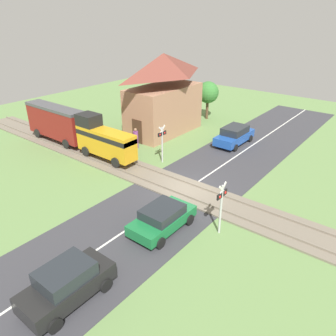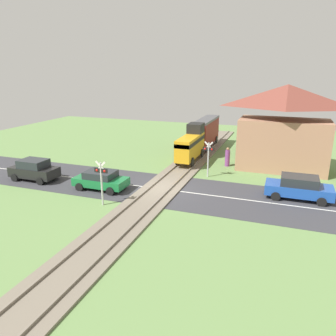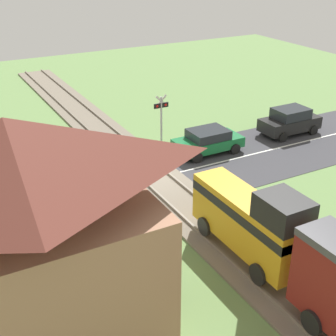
# 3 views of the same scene
# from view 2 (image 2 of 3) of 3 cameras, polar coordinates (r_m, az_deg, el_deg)

# --- Properties ---
(ground_plane) EXTENTS (60.00, 60.00, 0.00)m
(ground_plane) POSITION_cam_2_polar(r_m,az_deg,el_deg) (23.73, -1.18, -3.71)
(ground_plane) COLOR #66894C
(road_surface) EXTENTS (48.00, 6.40, 0.02)m
(road_surface) POSITION_cam_2_polar(r_m,az_deg,el_deg) (23.72, -1.18, -3.69)
(road_surface) COLOR #38383D
(road_surface) RESTS_ON ground_plane
(track_bed) EXTENTS (2.80, 48.00, 0.24)m
(track_bed) POSITION_cam_2_polar(r_m,az_deg,el_deg) (23.70, -1.18, -3.56)
(track_bed) COLOR #756B5B
(track_bed) RESTS_ON ground_plane
(train) EXTENTS (1.58, 12.10, 3.18)m
(train) POSITION_cam_2_polar(r_m,az_deg,el_deg) (33.30, 5.64, 5.57)
(train) COLOR gold
(train) RESTS_ON track_bed
(car_near_crossing) EXTENTS (3.81, 1.95, 1.36)m
(car_near_crossing) POSITION_cam_2_polar(r_m,az_deg,el_deg) (24.01, -11.62, -1.97)
(car_near_crossing) COLOR #197038
(car_near_crossing) RESTS_ON ground_plane
(car_far_side) EXTENTS (4.27, 1.94, 1.57)m
(car_far_side) POSITION_cam_2_polar(r_m,az_deg,el_deg) (23.42, 21.81, -3.13)
(car_far_side) COLOR #1E4CA8
(car_far_side) RESTS_ON ground_plane
(car_behind_queue) EXTENTS (3.73, 1.85, 1.65)m
(car_behind_queue) POSITION_cam_2_polar(r_m,az_deg,el_deg) (27.47, -22.29, -0.26)
(car_behind_queue) COLOR black
(car_behind_queue) RESTS_ON ground_plane
(crossing_signal_west_approach) EXTENTS (0.90, 0.18, 2.92)m
(crossing_signal_west_approach) POSITION_cam_2_polar(r_m,az_deg,el_deg) (20.82, -11.54, -1.54)
(crossing_signal_west_approach) COLOR #B7B7B7
(crossing_signal_west_approach) RESTS_ON ground_plane
(crossing_signal_east_approach) EXTENTS (0.90, 0.18, 2.92)m
(crossing_signal_east_approach) POSITION_cam_2_polar(r_m,az_deg,el_deg) (26.07, 7.04, 2.40)
(crossing_signal_east_approach) COLOR #B7B7B7
(crossing_signal_east_approach) RESTS_ON ground_plane
(station_building) EXTENTS (7.85, 3.95, 7.16)m
(station_building) POSITION_cam_2_polar(r_m,az_deg,el_deg) (29.27, 19.54, 6.44)
(station_building) COLOR #AD7A5B
(station_building) RESTS_ON ground_plane
(pedestrian_by_station) EXTENTS (0.42, 0.42, 1.71)m
(pedestrian_by_station) POSITION_cam_2_polar(r_m,az_deg,el_deg) (29.62, 10.31, 1.80)
(pedestrian_by_station) COLOR #7F3D84
(pedestrian_by_station) RESTS_ON ground_plane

